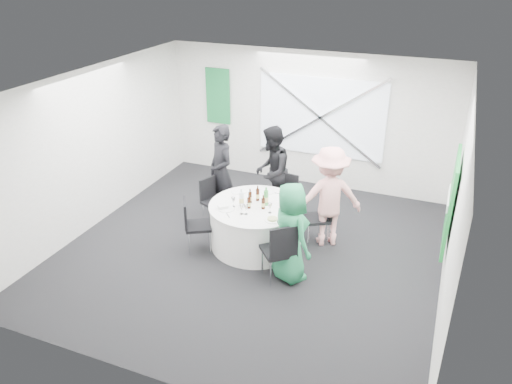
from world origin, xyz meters
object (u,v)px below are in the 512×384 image
at_px(chair_front_left, 193,221).
at_px(clear_water_bottle, 241,199).
at_px(chair_back_right, 322,214).
at_px(chair_back_left, 212,197).
at_px(chair_back, 286,194).
at_px(banquet_table, 256,225).
at_px(chair_front_right, 281,248).
at_px(green_water_bottle, 266,198).
at_px(person_woman_green, 291,233).
at_px(person_woman_pink, 329,197).
at_px(person_man_back_left, 221,171).
at_px(person_man_back, 272,172).

relative_size(chair_front_left, clear_water_bottle, 3.02).
bearing_deg(chair_back_right, chair_back_left, -116.92).
bearing_deg(chair_back, chair_back_right, -22.26).
bearing_deg(chair_back, banquet_table, -90.00).
xyz_separation_m(banquet_table, chair_back_left, (-1.06, 0.47, 0.11)).
distance_m(chair_back_right, chair_front_right, 1.41).
height_order(banquet_table, chair_back, chair_back).
height_order(banquet_table, chair_front_right, chair_front_right).
height_order(chair_back, chair_front_left, chair_front_left).
xyz_separation_m(chair_back_right, green_water_bottle, (-0.83, -0.47, 0.36)).
distance_m(chair_front_right, person_woman_green, 0.27).
xyz_separation_m(person_woman_pink, person_woman_green, (-0.26, -1.21, -0.08)).
bearing_deg(person_woman_pink, chair_front_right, 49.04).
height_order(chair_back_left, person_man_back_left, person_man_back_left).
height_order(person_man_back, clear_water_bottle, person_man_back).
bearing_deg(chair_back_right, person_woman_pink, 59.55).
xyz_separation_m(chair_back, clear_water_bottle, (-0.38, -1.14, 0.36)).
xyz_separation_m(chair_front_right, chair_front_left, (-1.63, 0.31, -0.06)).
bearing_deg(green_water_bottle, person_man_back, 105.86).
distance_m(chair_front_right, green_water_bottle, 1.12).
xyz_separation_m(banquet_table, person_man_back, (-0.16, 1.17, 0.48)).
xyz_separation_m(chair_back, chair_front_left, (-1.07, -1.57, 0.02)).
bearing_deg(green_water_bottle, chair_back_right, 29.64).
bearing_deg(person_man_back_left, clear_water_bottle, -10.31).
height_order(person_man_back_left, green_water_bottle, person_man_back_left).
relative_size(chair_back_left, clear_water_bottle, 2.77).
xyz_separation_m(chair_back_left, green_water_bottle, (1.21, -0.40, 0.40)).
xyz_separation_m(chair_back, person_man_back, (-0.33, 0.13, 0.34)).
bearing_deg(person_man_back_left, person_woman_green, -0.63).
bearing_deg(clear_water_bottle, chair_back_left, 145.95).
bearing_deg(person_man_back, person_woman_green, 20.15).
height_order(person_man_back, person_woman_green, person_man_back).
relative_size(banquet_table, person_woman_green, 0.99).
distance_m(banquet_table, person_man_back_left, 1.37).
height_order(chair_back, person_woman_green, person_woman_green).
bearing_deg(chair_back_right, chair_back, -150.37).
xyz_separation_m(banquet_table, chair_front_right, (0.73, -0.84, 0.21)).
distance_m(chair_back, person_woman_pink, 1.10).
bearing_deg(green_water_bottle, clear_water_bottle, -154.22).
distance_m(chair_back, person_woman_green, 1.85).
relative_size(chair_front_right, person_man_back, 0.58).
distance_m(banquet_table, chair_front_right, 1.13).
relative_size(banquet_table, chair_front_left, 1.70).
bearing_deg(chair_back_right, person_man_back, -147.87).
distance_m(chair_back_left, chair_front_right, 2.22).
xyz_separation_m(chair_front_left, green_water_bottle, (1.05, 0.60, 0.35)).
height_order(chair_back_right, person_man_back_left, person_man_back_left).
xyz_separation_m(chair_back_left, person_man_back, (0.90, 0.71, 0.37)).
height_order(banquet_table, person_woman_green, person_woman_green).
bearing_deg(chair_front_left, banquet_table, -90.00).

